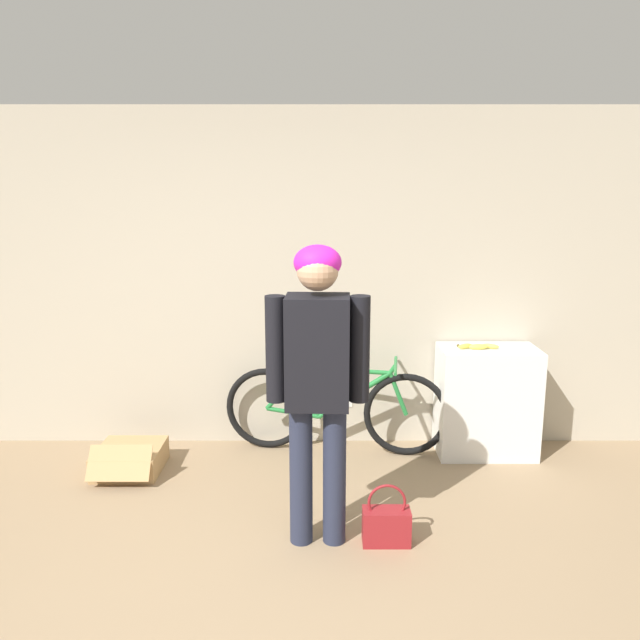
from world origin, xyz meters
name	(u,v)px	position (x,y,z in m)	size (l,w,h in m)	color
wall_back	(280,281)	(0.00, 2.50, 1.30)	(8.00, 0.07, 2.60)	#B7AD99
side_shelf	(489,401)	(1.60, 2.24, 0.42)	(0.73, 0.42, 0.83)	white
person	(320,366)	(0.32, 1.01, 1.05)	(0.57, 0.27, 1.71)	#23283D
bicycle	(338,409)	(0.45, 2.27, 0.35)	(1.72, 0.46, 0.72)	black
banana	(480,346)	(1.50, 2.22, 0.85)	(0.32, 0.09, 0.04)	#EAD64C
handbag	(389,524)	(0.71, 0.98, 0.12)	(0.27, 0.13, 0.37)	maroon
cardboard_box	(132,459)	(-1.04, 1.93, 0.09)	(0.46, 0.55, 0.26)	tan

